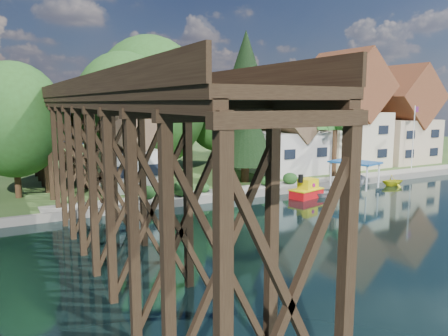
{
  "coord_description": "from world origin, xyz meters",
  "views": [
    {
      "loc": [
        -21.71,
        -23.51,
        8.14
      ],
      "look_at": [
        -5.88,
        6.0,
        3.12
      ],
      "focal_mm": 35.0,
      "sensor_mm": 36.0,
      "label": 1
    }
  ],
  "objects": [
    {
      "name": "conifer",
      "position": [
        -0.11,
        12.41,
        7.41
      ],
      "size": [
        5.83,
        5.83,
        14.35
      ],
      "color": "#382314",
      "rests_on": "bank"
    },
    {
      "name": "tugboat",
      "position": [
        2.08,
        5.69,
        0.65
      ],
      "size": [
        3.33,
        2.37,
        2.18
      ],
      "color": "red",
      "rests_on": "ground"
    },
    {
      "name": "flagpole",
      "position": [
        20.78,
        9.97,
        4.99
      ],
      "size": [
        1.09,
        0.45,
        7.32
      ],
      "color": "white",
      "rests_on": "bank"
    },
    {
      "name": "shed",
      "position": [
        -11.0,
        14.5,
        3.83
      ],
      "size": [
        5.09,
        5.4,
        7.85
      ],
      "color": "beige",
      "rests_on": "bank"
    },
    {
      "name": "ground",
      "position": [
        0.0,
        0.0,
        0.0
      ],
      "size": [
        140.0,
        140.0,
        0.0
      ],
      "primitive_type": "plane",
      "color": "black",
      "rests_on": "ground"
    },
    {
      "name": "house_right",
      "position": [
        25.0,
        16.0,
        5.78
      ],
      "size": [
        8.15,
        8.64,
        12.45
      ],
      "color": "#C6AF8E",
      "rests_on": "bank"
    },
    {
      "name": "trestle_bridge",
      "position": [
        -16.0,
        5.17,
        5.35
      ],
      "size": [
        4.12,
        44.18,
        9.3
      ],
      "color": "black",
      "rests_on": "ground"
    },
    {
      "name": "house_left",
      "position": [
        7.0,
        16.0,
        5.14
      ],
      "size": [
        7.64,
        8.64,
        11.02
      ],
      "color": "beige",
      "rests_on": "bank"
    },
    {
      "name": "bg_trees",
      "position": [
        1.0,
        21.25,
        7.29
      ],
      "size": [
        49.9,
        13.3,
        10.57
      ],
      "color": "#382314",
      "rests_on": "bank"
    },
    {
      "name": "palm_tree",
      "position": [
        9.85,
        10.92,
        5.46
      ],
      "size": [
        4.52,
        4.52,
        5.68
      ],
      "color": "#382314",
      "rests_on": "bank"
    },
    {
      "name": "boat_canopy",
      "position": [
        8.32,
        6.42,
        1.16
      ],
      "size": [
        3.97,
        4.84,
        2.7
      ],
      "color": "silver",
      "rests_on": "ground"
    },
    {
      "name": "shrubs",
      "position": [
        -4.6,
        9.26,
        1.23
      ],
      "size": [
        15.76,
        2.47,
        1.7
      ],
      "color": "#1A3F17",
      "rests_on": "bank"
    },
    {
      "name": "house_center",
      "position": [
        16.0,
        16.5,
        6.42
      ],
      "size": [
        8.65,
        9.18,
        13.89
      ],
      "color": "beige",
      "rests_on": "bank"
    },
    {
      "name": "promenade",
      "position": [
        6.0,
        9.3,
        0.53
      ],
      "size": [
        50.0,
        2.6,
        0.06
      ],
      "primitive_type": "cube",
      "color": "gray",
      "rests_on": "bank"
    },
    {
      "name": "boat_white_a",
      "position": [
        2.92,
        5.88,
        0.4
      ],
      "size": [
        4.68,
        4.25,
        0.79
      ],
      "primitive_type": "imported",
      "rotation": [
        0.0,
        0.0,
        1.07
      ],
      "color": "white",
      "rests_on": "ground"
    },
    {
      "name": "boat_yellow",
      "position": [
        13.04,
        5.98,
        0.62
      ],
      "size": [
        2.74,
        2.5,
        1.24
      ],
      "primitive_type": "imported",
      "rotation": [
        0.0,
        0.0,
        1.35
      ],
      "color": "#CBCB16",
      "rests_on": "ground"
    },
    {
      "name": "bank",
      "position": [
        0.0,
        34.0,
        0.25
      ],
      "size": [
        140.0,
        52.0,
        0.5
      ],
      "primitive_type": "cube",
      "color": "#2B491D",
      "rests_on": "ground"
    },
    {
      "name": "seawall",
      "position": [
        4.0,
        8.0,
        0.31
      ],
      "size": [
        60.0,
        0.4,
        0.62
      ],
      "primitive_type": "cube",
      "color": "slate",
      "rests_on": "ground"
    }
  ]
}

